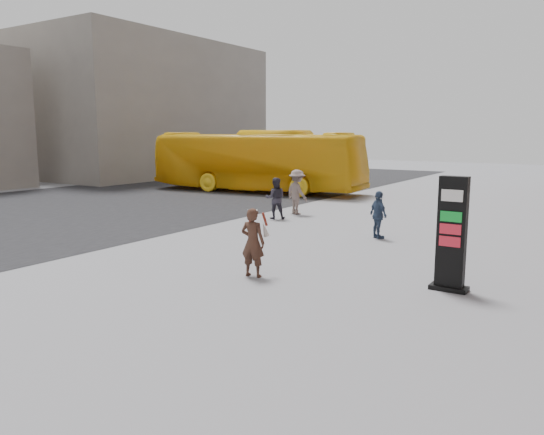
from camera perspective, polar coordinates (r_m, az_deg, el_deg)
The scene contains 9 objects.
ground at distance 12.47m, azimuth -1.54°, elevation -5.86°, with size 100.00×100.00×0.00m, color #9E9EA3.
road at distance 25.03m, azimuth -19.93°, elevation 1.19°, with size 16.00×60.00×0.01m, color black.
bg_building_far at distance 43.00m, azimuth -13.17°, elevation 11.26°, with size 10.00×18.00×10.00m, color gray.
info_pylon at distance 11.39m, azimuth 18.77°, elevation -1.71°, with size 0.76×0.38×2.36m.
woman at distance 11.91m, azimuth -2.06°, elevation -2.60°, with size 0.64×0.60×1.57m.
bus at distance 29.21m, azimuth -1.68°, elevation 6.09°, with size 2.82×12.04×3.35m, color yellow.
pedestrian_a at distance 19.92m, azimuth 0.37°, elevation 2.08°, with size 0.76×0.59×1.56m, color #2C2934.
pedestrian_b at distance 21.07m, azimuth 2.70°, elevation 2.75°, with size 1.15×0.66×1.77m, color #79675E.
pedestrian_c at distance 16.53m, azimuth 11.38°, elevation 0.28°, with size 0.86×0.36×1.47m, color #354865.
Camera 1 is at (6.83, -9.93, 3.22)m, focal length 35.00 mm.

